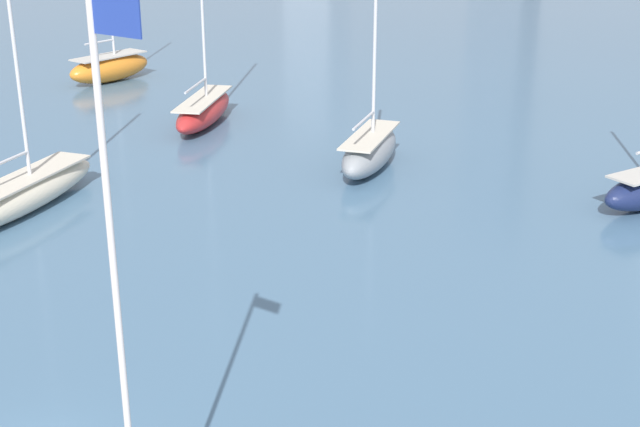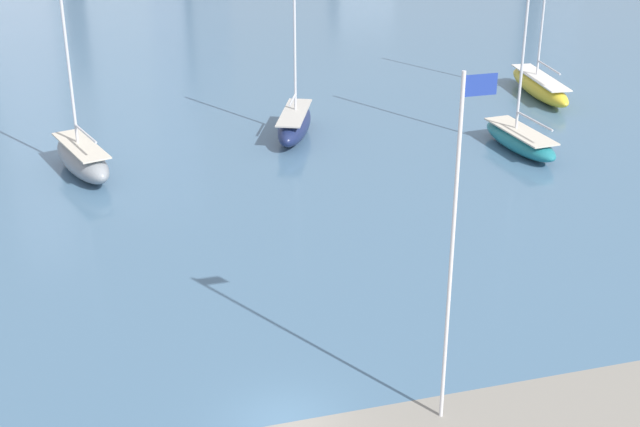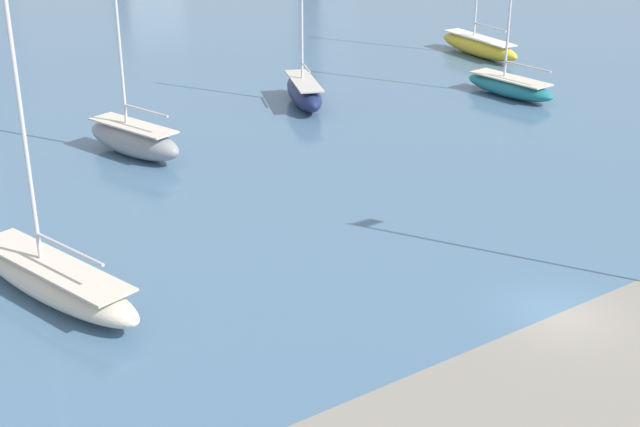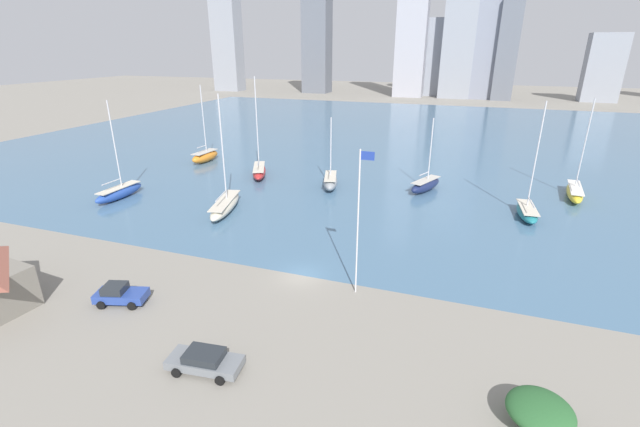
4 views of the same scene
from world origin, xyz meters
TOP-DOWN VIEW (x-y plane):
  - ground_plane at (0.00, 0.00)m, footprint 500.00×500.00m
  - harbor_water at (0.00, 70.00)m, footprint 180.00×140.00m
  - flag_pole at (5.74, -1.16)m, footprint 1.24×0.14m
  - sailboat_navy at (8.28, 30.67)m, footprint 4.82×7.84m
  - sailboat_gray at (-6.06, 27.52)m, footprint 4.15×7.88m
  - sailboat_yellow at (29.31, 34.75)m, footprint 3.01×10.02m
  - sailboat_teal at (21.99, 23.99)m, footprint 2.84×7.88m

SIDE VIEW (x-z plane):
  - ground_plane at x=0.00m, z-range 0.00..0.00m
  - harbor_water at x=0.00m, z-range 0.00..0.00m
  - sailboat_teal at x=21.99m, z-range -6.50..8.22m
  - sailboat_yellow at x=29.31m, z-range -6.14..8.01m
  - sailboat_navy at x=8.28m, z-range -4.53..6.54m
  - sailboat_gray at x=-6.06m, z-range -4.38..6.50m
  - flag_pole at x=5.74m, z-range 0.50..13.63m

